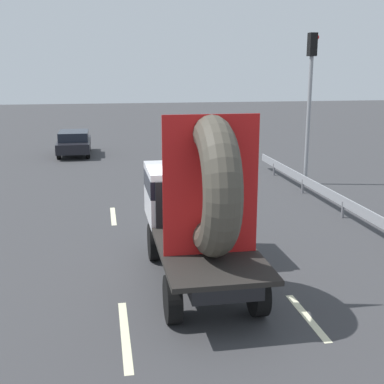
# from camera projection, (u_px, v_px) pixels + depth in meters

# --- Properties ---
(ground_plane) EXTENTS (120.00, 120.00, 0.00)m
(ground_plane) POSITION_uv_depth(u_px,v_px,m) (194.00, 271.00, 12.44)
(ground_plane) COLOR #38383A
(flatbed_truck) EXTENTS (2.02, 5.39, 3.94)m
(flatbed_truck) POSITION_uv_depth(u_px,v_px,m) (198.00, 202.00, 11.55)
(flatbed_truck) COLOR black
(flatbed_truck) RESTS_ON ground_plane
(distant_sedan) EXTENTS (1.76, 4.11, 1.34)m
(distant_sedan) POSITION_uv_depth(u_px,v_px,m) (74.00, 142.00, 28.72)
(distant_sedan) COLOR black
(distant_sedan) RESTS_ON ground_plane
(traffic_light) EXTENTS (0.42, 0.36, 6.12)m
(traffic_light) POSITION_uv_depth(u_px,v_px,m) (310.00, 88.00, 20.81)
(traffic_light) COLOR gray
(traffic_light) RESTS_ON ground_plane
(guardrail) EXTENTS (0.10, 13.77, 0.71)m
(guardrail) POSITION_uv_depth(u_px,v_px,m) (321.00, 190.00, 18.38)
(guardrail) COLOR gray
(guardrail) RESTS_ON ground_plane
(lane_dash_left_near) EXTENTS (0.16, 2.64, 0.01)m
(lane_dash_left_near) POSITION_uv_depth(u_px,v_px,m) (125.00, 334.00, 9.49)
(lane_dash_left_near) COLOR beige
(lane_dash_left_near) RESTS_ON ground_plane
(lane_dash_left_far) EXTENTS (0.16, 2.10, 0.01)m
(lane_dash_left_far) POSITION_uv_depth(u_px,v_px,m) (113.00, 216.00, 17.04)
(lane_dash_left_far) COLOR beige
(lane_dash_left_far) RESTS_ON ground_plane
(lane_dash_right_near) EXTENTS (0.16, 2.01, 0.01)m
(lane_dash_right_near) POSITION_uv_depth(u_px,v_px,m) (307.00, 317.00, 10.16)
(lane_dash_right_near) COLOR beige
(lane_dash_right_near) RESTS_ON ground_plane
(lane_dash_right_far) EXTENTS (0.16, 2.16, 0.01)m
(lane_dash_right_far) POSITION_uv_depth(u_px,v_px,m) (218.00, 210.00, 17.70)
(lane_dash_right_far) COLOR beige
(lane_dash_right_far) RESTS_ON ground_plane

